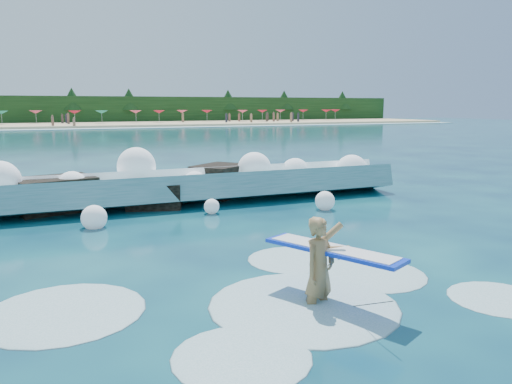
{
  "coord_description": "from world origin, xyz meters",
  "views": [
    {
      "loc": [
        -3.31,
        -9.09,
        3.3
      ],
      "look_at": [
        1.5,
        2.0,
        1.2
      ],
      "focal_mm": 35.0,
      "sensor_mm": 36.0,
      "label": 1
    }
  ],
  "objects": [
    {
      "name": "ground",
      "position": [
        0.0,
        0.0,
        0.0
      ],
      "size": [
        200.0,
        200.0,
        0.0
      ],
      "primitive_type": "plane",
      "color": "#082441",
      "rests_on": "ground"
    },
    {
      "name": "surfer_with_board",
      "position": [
        0.86,
        -2.25,
        0.67
      ],
      "size": [
        1.57,
        2.95,
        1.82
      ],
      "color": "#9F784A",
      "rests_on": "ground"
    },
    {
      "name": "beach",
      "position": [
        0.0,
        78.0,
        0.2
      ],
      "size": [
        140.0,
        20.0,
        0.4
      ],
      "primitive_type": "cube",
      "color": "tan",
      "rests_on": "ground"
    },
    {
      "name": "breaking_wave",
      "position": [
        0.69,
        7.5,
        0.5
      ],
      "size": [
        16.59,
        2.65,
        1.43
      ],
      "color": "teal",
      "rests_on": "ground"
    },
    {
      "name": "beach_umbrellas",
      "position": [
        -0.3,
        79.87,
        2.25
      ],
      "size": [
        111.64,
        6.65,
        0.5
      ],
      "color": "#E64367",
      "rests_on": "ground"
    },
    {
      "name": "surf_foam",
      "position": [
        0.14,
        -1.72,
        0.0
      ],
      "size": [
        9.13,
        5.46,
        0.16
      ],
      "color": "silver",
      "rests_on": "ground"
    },
    {
      "name": "treeline",
      "position": [
        0.0,
        88.0,
        2.5
      ],
      "size": [
        140.0,
        4.0,
        5.0
      ],
      "primitive_type": "cube",
      "color": "black",
      "rests_on": "ground"
    },
    {
      "name": "beachgoers",
      "position": [
        7.69,
        74.51,
        1.09
      ],
      "size": [
        96.04,
        13.64,
        1.93
      ],
      "color": "#3F332D",
      "rests_on": "ground"
    },
    {
      "name": "rock_cluster",
      "position": [
        -0.34,
        7.76,
        0.43
      ],
      "size": [
        8.25,
        3.29,
        1.34
      ],
      "color": "black",
      "rests_on": "ground"
    },
    {
      "name": "wave_spray",
      "position": [
        1.15,
        7.39,
        0.91
      ],
      "size": [
        15.19,
        4.75,
        1.97
      ],
      "color": "white",
      "rests_on": "ground"
    },
    {
      "name": "wet_band",
      "position": [
        0.0,
        67.0,
        0.04
      ],
      "size": [
        140.0,
        5.0,
        0.08
      ],
      "primitive_type": "cube",
      "color": "silver",
      "rests_on": "ground"
    }
  ]
}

